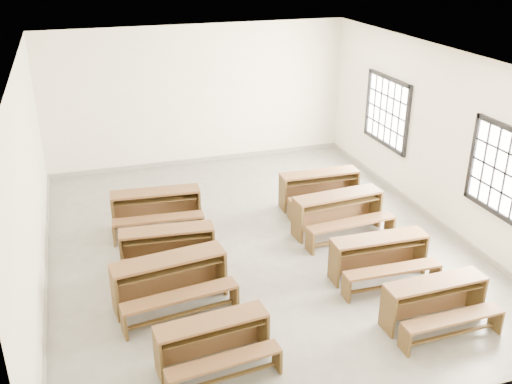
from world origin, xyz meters
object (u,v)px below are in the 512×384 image
object	(u,v)px
desk_set_5	(380,255)
desk_set_7	(320,187)
desk_set_2	(168,246)
desk_set_6	(339,211)
desk_set_0	(213,340)
desk_set_4	(436,300)
desk_set_3	(156,207)
desk_set_1	(171,278)

from	to	relation	value
desk_set_5	desk_set_7	size ratio (longest dim) A/B	0.98
desk_set_2	desk_set_6	size ratio (longest dim) A/B	0.92
desk_set_5	desk_set_6	bearing A→B (deg)	90.48
desk_set_0	desk_set_4	distance (m)	3.10
desk_set_4	desk_set_7	distance (m)	3.99
desk_set_0	desk_set_3	bearing A→B (deg)	86.29
desk_set_6	desk_set_5	bearing A→B (deg)	-95.84
desk_set_5	desk_set_0	bearing A→B (deg)	-156.51
desk_set_4	desk_set_1	bearing A→B (deg)	154.04
desk_set_4	desk_set_5	xyz separation A→B (m)	(-0.14, 1.29, 0.02)
desk_set_1	desk_set_6	distance (m)	3.51
desk_set_1	desk_set_5	bearing A→B (deg)	-12.01
desk_set_0	desk_set_7	distance (m)	4.98
desk_set_1	desk_set_6	bearing A→B (deg)	14.34
desk_set_3	desk_set_4	world-z (taller)	desk_set_3
desk_set_1	desk_set_4	xyz separation A→B (m)	(3.36, -1.58, -0.05)
desk_set_1	desk_set_6	size ratio (longest dim) A/B	1.02
desk_set_1	desk_set_5	world-z (taller)	desk_set_1
desk_set_3	desk_set_1	bearing A→B (deg)	-89.42
desk_set_1	desk_set_3	size ratio (longest dim) A/B	1.04
desk_set_2	desk_set_4	xyz separation A→B (m)	(3.23, -2.60, -0.01)
desk_set_3	desk_set_5	distance (m)	4.10
desk_set_3	desk_set_5	world-z (taller)	desk_set_3
desk_set_1	desk_set_6	xyz separation A→B (m)	(3.27, 1.27, 0.00)
desk_set_5	desk_set_6	xyz separation A→B (m)	(0.04, 1.56, 0.03)
desk_set_0	desk_set_7	bearing A→B (deg)	45.92
desk_set_2	desk_set_5	size ratio (longest dim) A/B	1.01
desk_set_2	desk_set_4	distance (m)	4.15
desk_set_0	desk_set_1	bearing A→B (deg)	95.44
desk_set_5	desk_set_6	world-z (taller)	desk_set_6
desk_set_1	desk_set_4	distance (m)	3.72
desk_set_3	desk_set_7	xyz separation A→B (m)	(3.22, -0.06, -0.01)
desk_set_5	desk_set_6	size ratio (longest dim) A/B	0.91
desk_set_0	desk_set_1	distance (m)	1.48
desk_set_2	desk_set_0	bearing A→B (deg)	-81.33
desk_set_5	desk_set_7	xyz separation A→B (m)	(0.18, 2.69, 0.01)
desk_set_0	desk_set_7	size ratio (longest dim) A/B	0.92
desk_set_2	desk_set_3	world-z (taller)	desk_set_3
desk_set_3	desk_set_7	bearing A→B (deg)	3.80
desk_set_1	desk_set_2	bearing A→B (deg)	75.68
desk_set_0	desk_set_4	size ratio (longest dim) A/B	1.00
desk_set_0	desk_set_4	xyz separation A→B (m)	(3.10, -0.13, 0.01)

